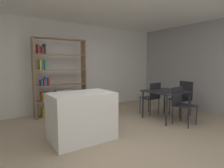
# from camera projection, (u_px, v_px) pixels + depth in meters

# --- Properties ---
(ground_plane) EXTENTS (9.82, 9.82, 0.00)m
(ground_plane) POSITION_uv_depth(u_px,v_px,m) (116.00, 144.00, 3.34)
(ground_plane) COLOR tan
(back_partition) EXTENTS (7.13, 0.06, 2.66)m
(back_partition) POSITION_uv_depth(u_px,v_px,m) (61.00, 67.00, 5.52)
(back_partition) COLOR silver
(back_partition) RESTS_ON ground_plane
(right_partition_gray) EXTENTS (0.06, 5.73, 2.66)m
(right_partition_gray) POSITION_uv_depth(u_px,v_px,m) (219.00, 67.00, 5.17)
(right_partition_gray) COLOR #9E9EA3
(right_partition_gray) RESTS_ON ground_plane
(kitchen_island) EXTENTS (1.16, 0.76, 0.90)m
(kitchen_island) POSITION_uv_depth(u_px,v_px,m) (82.00, 116.00, 3.51)
(kitchen_island) COLOR white
(kitchen_island) RESTS_ON ground_plane
(open_bookshelf) EXTENTS (1.43, 0.30, 2.11)m
(open_bookshelf) POSITION_uv_depth(u_px,v_px,m) (58.00, 81.00, 5.12)
(open_bookshelf) COLOR #997551
(open_bookshelf) RESTS_ON ground_plane
(dining_table) EXTENTS (0.98, 0.90, 0.74)m
(dining_table) POSITION_uv_depth(u_px,v_px,m) (166.00, 94.00, 4.79)
(dining_table) COLOR #232328
(dining_table) RESTS_ON ground_plane
(dining_chair_far) EXTENTS (0.47, 0.46, 0.91)m
(dining_chair_far) POSITION_uv_depth(u_px,v_px,m) (152.00, 95.00, 5.20)
(dining_chair_far) COLOR #232328
(dining_chair_far) RESTS_ON ground_plane
(dining_chair_near) EXTENTS (0.50, 0.50, 0.88)m
(dining_chair_near) POSITION_uv_depth(u_px,v_px,m) (181.00, 102.00, 4.41)
(dining_chair_near) COLOR #232328
(dining_chair_near) RESTS_ON ground_plane
(dining_chair_window_side) EXTENTS (0.51, 0.50, 0.95)m
(dining_chair_window_side) POSITION_uv_depth(u_px,v_px,m) (183.00, 95.00, 5.19)
(dining_chair_window_side) COLOR #232328
(dining_chair_window_side) RESTS_ON ground_plane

